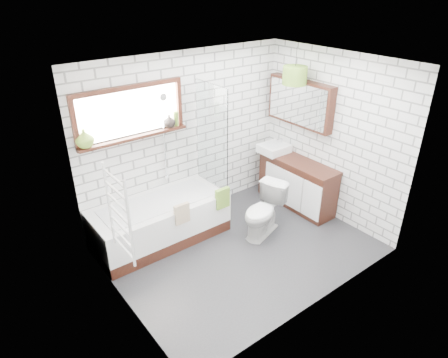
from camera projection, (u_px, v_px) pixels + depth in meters
floor at (241, 249)px, 5.53m from camera, size 3.40×2.60×0.01m
ceiling at (246, 65)px, 4.39m from camera, size 3.40×2.60×0.01m
wall_back at (186, 138)px, 5.88m from camera, size 3.40×0.01×2.50m
wall_front at (326, 212)px, 4.04m from camera, size 3.40×0.01×2.50m
wall_left at (114, 212)px, 4.03m from camera, size 0.01×2.60×2.50m
wall_right at (332, 137)px, 5.88m from camera, size 0.01×2.60×2.50m
window at (131, 113)px, 5.14m from camera, size 1.52×0.16×0.68m
towel_radiator at (119, 215)px, 4.08m from camera, size 0.06×0.52×1.00m
mirror_cabinet at (300, 103)px, 6.08m from camera, size 0.16×1.20×0.70m
shower_riser at (164, 138)px, 5.59m from camera, size 0.02×0.02×1.30m
bathtub at (160, 221)px, 5.61m from camera, size 1.87×0.83×0.61m
shower_screen at (212, 137)px, 5.62m from camera, size 0.02×0.72×1.50m
towel_green at (222, 198)px, 5.61m from camera, size 0.22×0.06×0.30m
towel_beige at (182, 214)px, 5.25m from camera, size 0.22×0.05×0.28m
vanity at (297, 183)px, 6.43m from camera, size 0.44×1.37×0.78m
basin at (274, 148)px, 6.54m from camera, size 0.45×0.40×0.13m
tap at (281, 143)px, 6.60m from camera, size 0.04×0.04×0.16m
toilet at (263, 211)px, 5.70m from camera, size 0.63×0.83×0.75m
vase_olive at (85, 140)px, 4.86m from camera, size 0.26×0.26×0.23m
vase_dark at (169, 123)px, 5.51m from camera, size 0.22×0.22×0.18m
bottle at (176, 120)px, 5.57m from camera, size 0.08×0.08×0.20m
pendant at (295, 75)px, 5.73m from camera, size 0.35×0.35×0.26m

